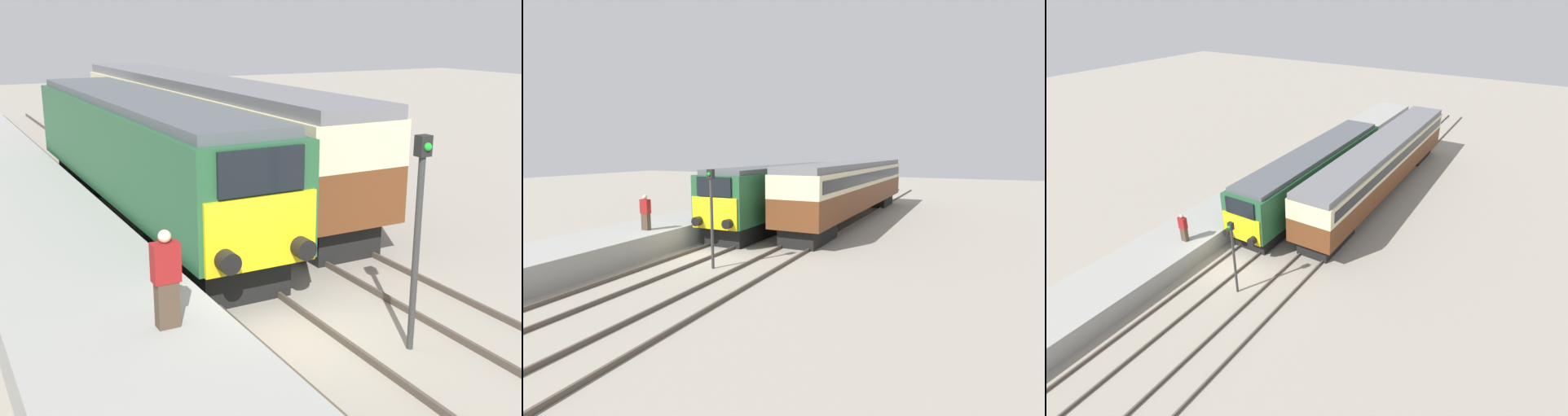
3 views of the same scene
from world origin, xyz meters
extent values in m
plane|color=gray|center=(0.00, 0.00, 0.00)|extent=(120.00, 120.00, 0.00)
cube|color=gray|center=(-3.30, 8.00, 0.52)|extent=(3.50, 50.00, 1.04)
cube|color=#4C4238|center=(-0.72, 5.00, 0.07)|extent=(0.07, 60.00, 0.14)
cube|color=#4C4238|center=(0.72, 5.00, 0.07)|extent=(0.07, 60.00, 0.14)
cube|color=#4C4238|center=(2.68, 5.00, 0.07)|extent=(0.07, 60.00, 0.14)
cube|color=#4C4238|center=(4.12, 5.00, 0.07)|extent=(0.07, 60.00, 0.14)
cube|color=black|center=(0.00, 3.35, 0.50)|extent=(2.03, 4.00, 1.00)
cube|color=black|center=(0.00, 13.79, 0.50)|extent=(2.03, 4.00, 1.00)
cube|color=#235633|center=(0.00, 8.57, 2.26)|extent=(2.70, 15.44, 2.52)
cube|color=yellow|center=(0.00, 0.81, 1.75)|extent=(2.48, 0.10, 1.51)
cube|color=black|center=(0.00, 0.81, 3.01)|extent=(1.89, 0.10, 0.91)
cube|color=#4C5156|center=(0.00, 8.57, 3.64)|extent=(2.38, 14.82, 0.24)
cylinder|color=black|center=(-0.85, 0.60, 1.35)|extent=(0.44, 0.35, 0.44)
cylinder|color=black|center=(0.85, 0.60, 1.35)|extent=(0.44, 0.35, 0.44)
cube|color=black|center=(3.40, 4.26, 0.47)|extent=(1.89, 3.60, 0.95)
cube|color=black|center=(3.40, 20.16, 0.47)|extent=(1.89, 3.60, 0.95)
cube|color=brown|center=(3.40, 12.21, 1.68)|extent=(2.70, 20.30, 1.46)
cube|color=beige|center=(3.40, 12.21, 2.98)|extent=(2.71, 20.30, 1.15)
cube|color=black|center=(3.40, 12.21, 2.98)|extent=(2.75, 19.49, 0.63)
cube|color=slate|center=(3.40, 12.21, 3.73)|extent=(2.48, 20.30, 0.36)
cube|color=#473828|center=(-2.62, -0.88, 1.43)|extent=(0.36, 0.24, 0.78)
cube|color=maroon|center=(-2.62, -0.88, 2.15)|extent=(0.44, 0.26, 0.65)
sphere|color=beige|center=(-2.62, -0.88, 2.57)|extent=(0.21, 0.21, 0.21)
cylinder|color=#333333|center=(1.70, -1.79, 1.80)|extent=(0.12, 0.12, 3.60)
cube|color=black|center=(1.70, -1.79, 3.78)|extent=(0.24, 0.20, 0.36)
sphere|color=green|center=(1.70, -1.90, 3.78)|extent=(0.14, 0.14, 0.14)
camera|label=1|loc=(-5.83, -10.09, 5.74)|focal=45.00mm
camera|label=2|loc=(11.01, -14.81, 4.66)|focal=28.00mm
camera|label=3|loc=(12.75, -13.36, 13.26)|focal=28.00mm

